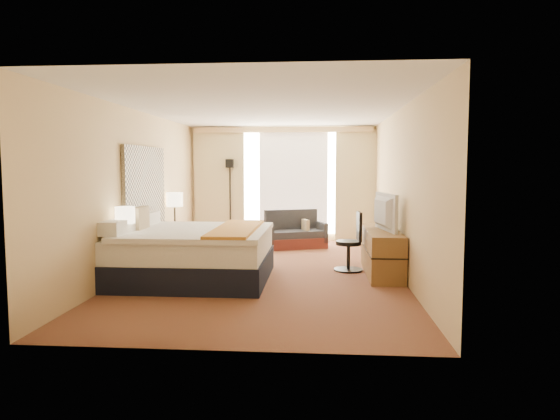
# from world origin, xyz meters

# --- Properties ---
(floor) EXTENTS (4.20, 7.00, 0.02)m
(floor) POSITION_xyz_m (0.00, 0.00, 0.00)
(floor) COLOR maroon
(floor) RESTS_ON ground
(ceiling) EXTENTS (4.20, 7.00, 0.02)m
(ceiling) POSITION_xyz_m (0.00, 0.00, 2.60)
(ceiling) COLOR silver
(ceiling) RESTS_ON wall_back
(wall_back) EXTENTS (4.20, 0.02, 2.60)m
(wall_back) POSITION_xyz_m (0.00, 3.50, 1.30)
(wall_back) COLOR beige
(wall_back) RESTS_ON ground
(wall_front) EXTENTS (4.20, 0.02, 2.60)m
(wall_front) POSITION_xyz_m (0.00, -3.50, 1.30)
(wall_front) COLOR beige
(wall_front) RESTS_ON ground
(wall_left) EXTENTS (0.02, 7.00, 2.60)m
(wall_left) POSITION_xyz_m (-2.10, 0.00, 1.30)
(wall_left) COLOR beige
(wall_left) RESTS_ON ground
(wall_right) EXTENTS (0.02, 7.00, 2.60)m
(wall_right) POSITION_xyz_m (2.10, 0.00, 1.30)
(wall_right) COLOR beige
(wall_right) RESTS_ON ground
(headboard) EXTENTS (0.06, 1.85, 1.50)m
(headboard) POSITION_xyz_m (-2.06, 0.20, 1.28)
(headboard) COLOR black
(headboard) RESTS_ON wall_left
(nightstand_left) EXTENTS (0.45, 0.52, 0.55)m
(nightstand_left) POSITION_xyz_m (-1.87, -1.05, 0.28)
(nightstand_left) COLOR brown
(nightstand_left) RESTS_ON floor
(nightstand_right) EXTENTS (0.45, 0.52, 0.55)m
(nightstand_right) POSITION_xyz_m (-1.87, 1.45, 0.28)
(nightstand_right) COLOR brown
(nightstand_right) RESTS_ON floor
(media_dresser) EXTENTS (0.50, 1.80, 0.70)m
(media_dresser) POSITION_xyz_m (1.83, 0.00, 0.35)
(media_dresser) COLOR brown
(media_dresser) RESTS_ON floor
(window) EXTENTS (2.30, 0.02, 2.30)m
(window) POSITION_xyz_m (0.25, 3.47, 1.32)
(window) COLOR white
(window) RESTS_ON wall_back
(curtains) EXTENTS (4.12, 0.19, 2.56)m
(curtains) POSITION_xyz_m (-0.00, 3.39, 1.41)
(curtains) COLOR beige
(curtains) RESTS_ON floor
(bed) EXTENTS (2.25, 2.06, 1.09)m
(bed) POSITION_xyz_m (-1.06, -0.65, 0.40)
(bed) COLOR black
(bed) RESTS_ON floor
(loveseat) EXTENTS (1.41, 1.07, 0.78)m
(loveseat) POSITION_xyz_m (0.32, 2.49, 0.26)
(loveseat) COLOR #5B211A
(loveseat) RESTS_ON floor
(floor_lamp) EXTENTS (0.24, 0.24, 1.86)m
(floor_lamp) POSITION_xyz_m (-1.19, 3.30, 1.32)
(floor_lamp) COLOR black
(floor_lamp) RESTS_ON floor
(desk_chair) EXTENTS (0.47, 0.47, 0.96)m
(desk_chair) POSITION_xyz_m (1.37, 0.18, 0.43)
(desk_chair) COLOR black
(desk_chair) RESTS_ON floor
(lamp_left) EXTENTS (0.27, 0.27, 0.58)m
(lamp_left) POSITION_xyz_m (-1.91, -1.07, 1.00)
(lamp_left) COLOR black
(lamp_left) RESTS_ON nightstand_left
(lamp_right) EXTENTS (0.31, 0.31, 0.65)m
(lamp_right) POSITION_xyz_m (-1.93, 1.42, 1.05)
(lamp_right) COLOR black
(lamp_right) RESTS_ON nightstand_right
(tissue_box) EXTENTS (0.13, 0.13, 0.11)m
(tissue_box) POSITION_xyz_m (-1.82, -0.99, 0.61)
(tissue_box) COLOR #7DA9C1
(tissue_box) RESTS_ON nightstand_left
(telephone) EXTENTS (0.23, 0.20, 0.08)m
(telephone) POSITION_xyz_m (-1.88, 1.44, 0.59)
(telephone) COLOR black
(telephone) RESTS_ON nightstand_right
(television) EXTENTS (0.30, 1.02, 0.58)m
(television) POSITION_xyz_m (1.78, -0.07, 0.99)
(television) COLOR black
(television) RESTS_ON media_dresser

